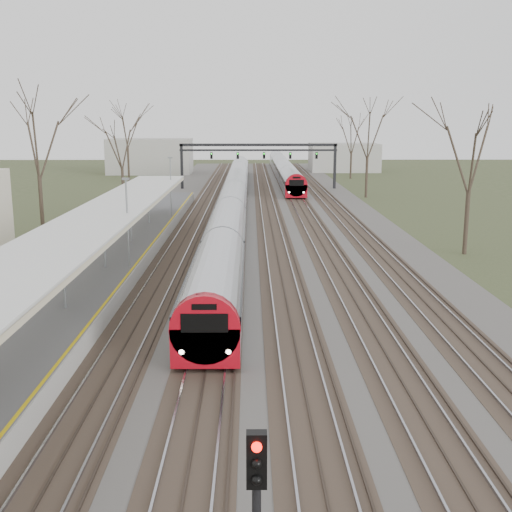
# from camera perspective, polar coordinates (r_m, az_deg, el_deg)

# --- Properties ---
(track_bed) EXTENTS (24.00, 160.00, 0.22)m
(track_bed) POSITION_cam_1_polar(r_m,az_deg,el_deg) (57.12, 0.61, 2.84)
(track_bed) COLOR #474442
(track_bed) RESTS_ON ground
(platform) EXTENTS (3.50, 69.00, 1.00)m
(platform) POSITION_cam_1_polar(r_m,az_deg,el_deg) (40.67, -12.14, -0.58)
(platform) COLOR #9E9B93
(platform) RESTS_ON ground
(canopy) EXTENTS (4.10, 50.00, 3.11)m
(canopy) POSITION_cam_1_polar(r_m,az_deg,el_deg) (35.71, -13.81, 3.22)
(canopy) COLOR slate
(canopy) RESTS_ON platform
(signal_gantry) EXTENTS (21.00, 0.59, 6.08)m
(signal_gantry) POSITION_cam_1_polar(r_m,az_deg,el_deg) (86.47, 0.24, 9.20)
(signal_gantry) COLOR black
(signal_gantry) RESTS_ON ground
(tree_west_far) EXTENTS (5.50, 5.50, 11.33)m
(tree_west_far) POSITION_cam_1_polar(r_m,az_deg,el_deg) (51.96, -18.93, 10.11)
(tree_west_far) COLOR #2D231C
(tree_west_far) RESTS_ON ground
(tree_east_far) EXTENTS (5.00, 5.00, 10.30)m
(tree_east_far) POSITION_cam_1_polar(r_m,az_deg,el_deg) (45.88, 18.60, 9.04)
(tree_east_far) COLOR #2D231C
(tree_east_far) RESTS_ON ground
(train_near) EXTENTS (2.62, 90.21, 3.05)m
(train_near) POSITION_cam_1_polar(r_m,az_deg,el_deg) (67.35, -1.93, 5.45)
(train_near) COLOR #B1B5BC
(train_near) RESTS_ON ground
(train_far) EXTENTS (2.62, 60.21, 3.05)m
(train_far) POSITION_cam_1_polar(r_m,az_deg,el_deg) (104.31, 2.45, 7.78)
(train_far) COLOR #B1B5BC
(train_far) RESTS_ON ground
(signal_post) EXTENTS (0.35, 0.45, 4.10)m
(signal_post) POSITION_cam_1_polar(r_m,az_deg,el_deg) (11.81, 0.05, -21.15)
(signal_post) COLOR black
(signal_post) RESTS_ON ground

